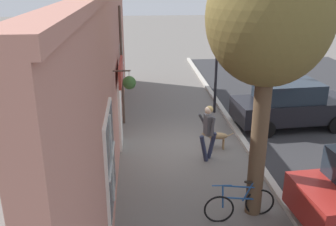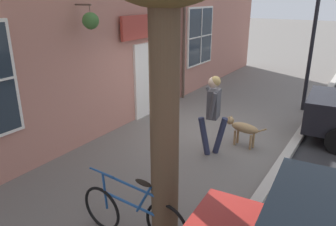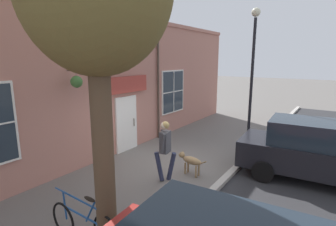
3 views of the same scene
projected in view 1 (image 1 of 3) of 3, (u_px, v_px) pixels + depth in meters
name	position (u px, v px, depth m)	size (l,w,h in m)	color
ground_plane	(187.00, 148.00, 12.42)	(90.00, 90.00, 0.00)	#66605B
storefront_facade	(112.00, 76.00, 11.36)	(0.95, 18.00, 5.06)	#B27566
pedestrian_walking	(208.00, 128.00, 11.29)	(0.61, 0.55, 1.77)	#282D47
dog_on_leash	(216.00, 136.00, 12.25)	(1.07, 0.33, 0.67)	#997A51
street_tree_by_curb	(268.00, 22.00, 7.55)	(2.63, 2.36, 6.06)	brown
leaning_bicycle	(240.00, 204.00, 8.71)	(1.73, 0.26, 1.01)	black
parked_car_mid_block	(291.00, 104.00, 13.94)	(4.42, 2.18, 1.75)	black
street_lamp	(218.00, 30.00, 14.53)	(0.32, 0.32, 5.29)	black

